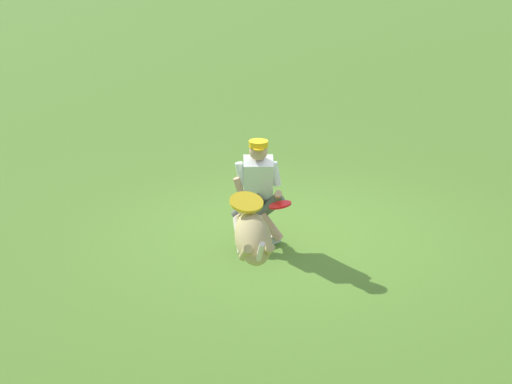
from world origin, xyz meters
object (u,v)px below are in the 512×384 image
at_px(frisbee_flying, 246,202).
at_px(dog, 252,235).
at_px(person, 258,189).
at_px(frisbee_held, 280,205).

bearing_deg(frisbee_flying, dog, 66.99).
distance_m(person, frisbee_flying, 2.83).
bearing_deg(frisbee_held, person, -89.82).
bearing_deg(frisbee_held, frisbee_flying, 42.12).
bearing_deg(frisbee_held, dog, 43.68).
xyz_separation_m(person, frisbee_flying, (1.79, 2.01, 0.88)).
bearing_deg(dog, frisbee_held, -15.86).
distance_m(person, frisbee_held, 0.40).
bearing_deg(frisbee_flying, frisbee_held, -137.88).
height_order(person, dog, dog).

